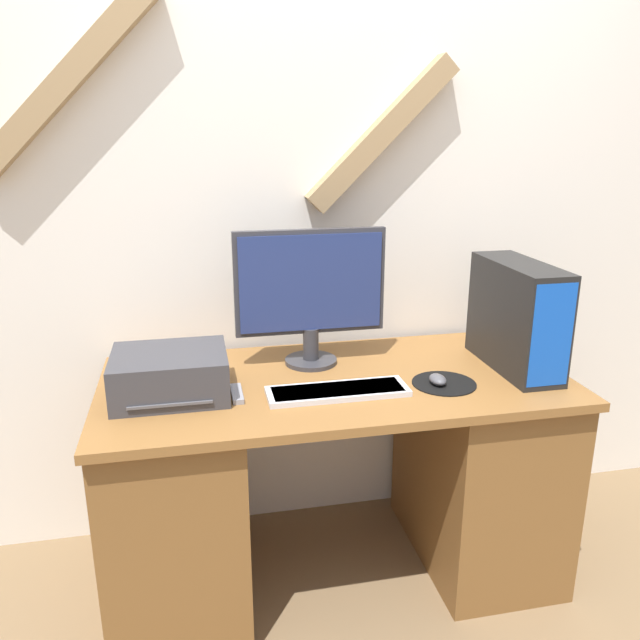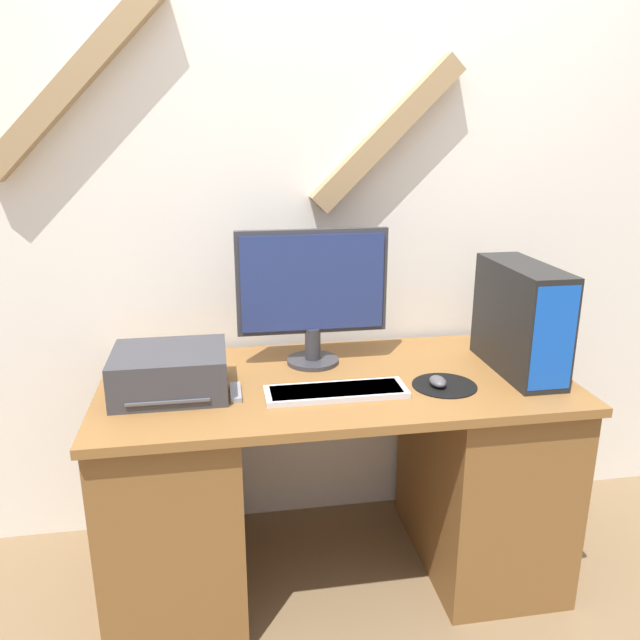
{
  "view_description": "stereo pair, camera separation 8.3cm",
  "coord_description": "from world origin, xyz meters",
  "px_view_note": "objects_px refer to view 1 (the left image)",
  "views": [
    {
      "loc": [
        -0.45,
        -1.53,
        1.58
      ],
      "look_at": [
        -0.05,
        0.37,
        0.98
      ],
      "focal_mm": 35.0,
      "sensor_mm": 36.0,
      "label": 1
    },
    {
      "loc": [
        -0.37,
        -1.55,
        1.58
      ],
      "look_at": [
        -0.05,
        0.37,
        0.98
      ],
      "focal_mm": 35.0,
      "sensor_mm": 36.0,
      "label": 2
    }
  ],
  "objects_px": {
    "printer": "(170,374)",
    "monitor": "(310,290)",
    "computer_tower": "(517,316)",
    "remote_control": "(237,394)",
    "keyboard": "(338,391)",
    "mouse": "(438,380)"
  },
  "relations": [
    {
      "from": "keyboard",
      "to": "computer_tower",
      "type": "height_order",
      "value": "computer_tower"
    },
    {
      "from": "printer",
      "to": "keyboard",
      "type": "bearing_deg",
      "value": -11.15
    },
    {
      "from": "printer",
      "to": "computer_tower",
      "type": "bearing_deg",
      "value": -0.02
    },
    {
      "from": "mouse",
      "to": "computer_tower",
      "type": "distance_m",
      "value": 0.38
    },
    {
      "from": "remote_control",
      "to": "computer_tower",
      "type": "bearing_deg",
      "value": 3.0
    },
    {
      "from": "mouse",
      "to": "printer",
      "type": "distance_m",
      "value": 0.86
    },
    {
      "from": "mouse",
      "to": "keyboard",
      "type": "bearing_deg",
      "value": -179.72
    },
    {
      "from": "monitor",
      "to": "keyboard",
      "type": "bearing_deg",
      "value": -84.09
    },
    {
      "from": "printer",
      "to": "monitor",
      "type": "bearing_deg",
      "value": 21.23
    },
    {
      "from": "computer_tower",
      "to": "mouse",
      "type": "bearing_deg",
      "value": -162.81
    },
    {
      "from": "mouse",
      "to": "computer_tower",
      "type": "height_order",
      "value": "computer_tower"
    },
    {
      "from": "monitor",
      "to": "computer_tower",
      "type": "relative_size",
      "value": 1.2
    },
    {
      "from": "printer",
      "to": "remote_control",
      "type": "distance_m",
      "value": 0.22
    },
    {
      "from": "mouse",
      "to": "printer",
      "type": "xyz_separation_m",
      "value": [
        -0.85,
        0.1,
        0.05
      ]
    },
    {
      "from": "keyboard",
      "to": "mouse",
      "type": "distance_m",
      "value": 0.34
    },
    {
      "from": "monitor",
      "to": "printer",
      "type": "height_order",
      "value": "monitor"
    },
    {
      "from": "computer_tower",
      "to": "remote_control",
      "type": "bearing_deg",
      "value": -177.0
    },
    {
      "from": "remote_control",
      "to": "mouse",
      "type": "bearing_deg",
      "value": -4.27
    },
    {
      "from": "remote_control",
      "to": "printer",
      "type": "bearing_deg",
      "value": 165.72
    },
    {
      "from": "monitor",
      "to": "keyboard",
      "type": "distance_m",
      "value": 0.39
    },
    {
      "from": "monitor",
      "to": "mouse",
      "type": "height_order",
      "value": "monitor"
    },
    {
      "from": "computer_tower",
      "to": "printer",
      "type": "height_order",
      "value": "computer_tower"
    }
  ]
}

